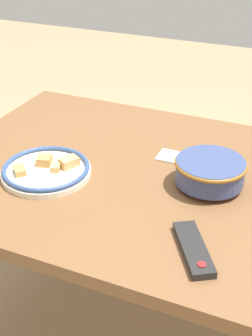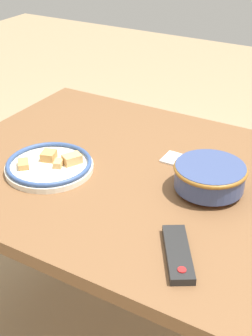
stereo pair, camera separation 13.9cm
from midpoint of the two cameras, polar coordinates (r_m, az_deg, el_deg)
ground_plane at (r=1.93m, az=-0.70°, el=-19.24°), size 8.00×8.00×0.00m
dining_table at (r=1.50m, az=-0.86°, el=-3.23°), size 1.29×0.94×0.72m
noodle_bowl at (r=1.37m, az=7.36°, el=-0.48°), size 0.21×0.21×0.09m
food_plate at (r=1.47m, az=-12.37°, el=-0.30°), size 0.28×0.28×0.05m
tv_remote at (r=1.15m, az=4.75°, el=-9.93°), size 0.15×0.20×0.02m
folded_napkin at (r=1.53m, az=3.40°, el=1.23°), size 0.11×0.08×0.01m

